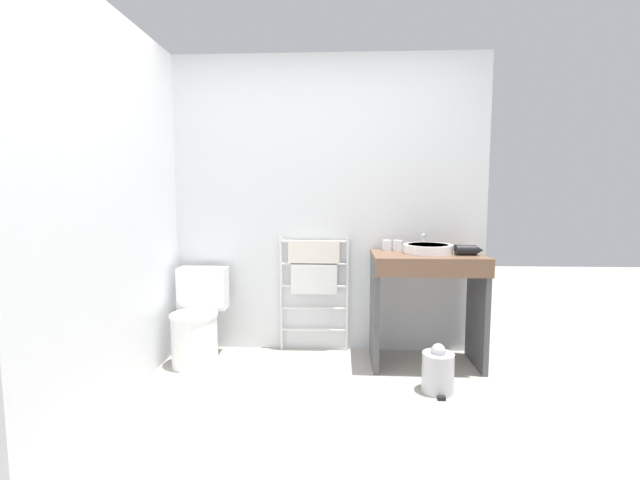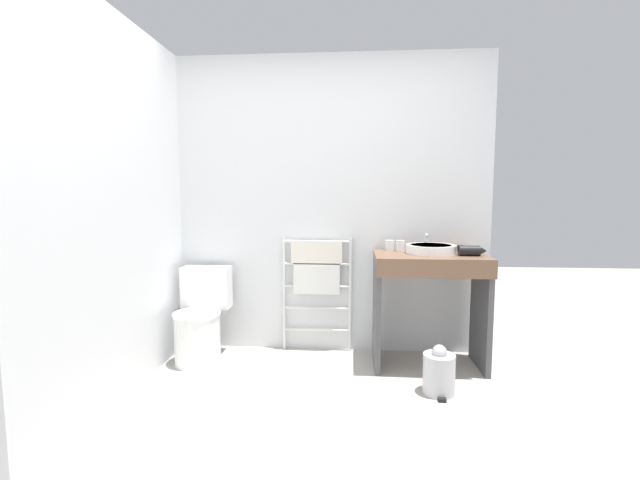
{
  "view_description": "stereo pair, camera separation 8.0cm",
  "coord_description": "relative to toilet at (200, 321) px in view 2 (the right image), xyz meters",
  "views": [
    {
      "loc": [
        0.15,
        -1.99,
        1.31
      ],
      "look_at": [
        0.02,
        0.74,
        1.03
      ],
      "focal_mm": 24.0,
      "sensor_mm": 36.0,
      "label": 1
    },
    {
      "loc": [
        0.23,
        -1.99,
        1.31
      ],
      "look_at": [
        0.02,
        0.74,
        1.03
      ],
      "focal_mm": 24.0,
      "sensor_mm": 36.0,
      "label": 2
    }
  ],
  "objects": [
    {
      "name": "ground_plane",
      "position": [
        0.97,
        -1.25,
        -0.31
      ],
      "size": [
        12.0,
        12.0,
        0.0
      ],
      "primitive_type": "plane",
      "color": "#A8A399"
    },
    {
      "name": "wall_back",
      "position": [
        0.97,
        0.38,
        0.92
      ],
      "size": [
        2.71,
        0.12,
        2.46
      ],
      "primitive_type": "cube",
      "color": "silver",
      "rests_on": "ground_plane"
    },
    {
      "name": "wall_side",
      "position": [
        -0.32,
        -0.47,
        0.92
      ],
      "size": [
        0.12,
        2.31,
        2.46
      ],
      "primitive_type": "cube",
      "color": "silver",
      "rests_on": "ground_plane"
    },
    {
      "name": "toilet",
      "position": [
        0.0,
        0.0,
        0.0
      ],
      "size": [
        0.39,
        0.5,
        0.74
      ],
      "color": "white",
      "rests_on": "ground_plane"
    },
    {
      "name": "towel_radiator",
      "position": [
        0.91,
        0.26,
        0.36
      ],
      "size": [
        0.58,
        0.06,
        0.97
      ],
      "color": "silver",
      "rests_on": "ground_plane"
    },
    {
      "name": "vanity_counter",
      "position": [
        1.79,
        0.01,
        0.26
      ],
      "size": [
        0.83,
        0.54,
        0.87
      ],
      "color": "brown",
      "rests_on": "ground_plane"
    },
    {
      "name": "sink_basin",
      "position": [
        1.8,
        0.06,
        0.59
      ],
      "size": [
        0.38,
        0.38,
        0.07
      ],
      "color": "white",
      "rests_on": "vanity_counter"
    },
    {
      "name": "faucet",
      "position": [
        1.8,
        0.24,
        0.65
      ],
      "size": [
        0.02,
        0.1,
        0.14
      ],
      "color": "silver",
      "rests_on": "vanity_counter"
    },
    {
      "name": "cup_near_wall",
      "position": [
        1.5,
        0.21,
        0.6
      ],
      "size": [
        0.07,
        0.07,
        0.08
      ],
      "color": "white",
      "rests_on": "vanity_counter"
    },
    {
      "name": "cup_near_edge",
      "position": [
        1.59,
        0.18,
        0.6
      ],
      "size": [
        0.07,
        0.07,
        0.09
      ],
      "color": "white",
      "rests_on": "vanity_counter"
    },
    {
      "name": "hair_dryer",
      "position": [
        2.07,
        -0.03,
        0.6
      ],
      "size": [
        0.2,
        0.17,
        0.08
      ],
      "color": "black",
      "rests_on": "vanity_counter"
    },
    {
      "name": "trash_bin",
      "position": [
        1.78,
        -0.46,
        -0.17
      ],
      "size": [
        0.21,
        0.24,
        0.33
      ],
      "color": "#B7B7BC",
      "rests_on": "ground_plane"
    }
  ]
}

